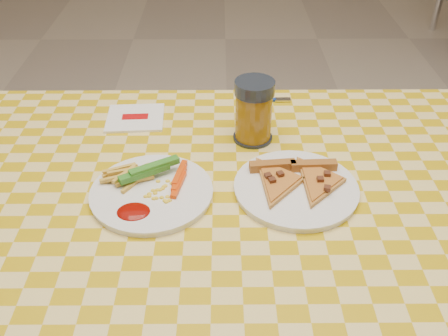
{
  "coord_description": "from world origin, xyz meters",
  "views": [
    {
      "loc": [
        -0.03,
        -0.78,
        1.4
      ],
      "look_at": [
        -0.03,
        0.05,
        0.78
      ],
      "focal_mm": 40.0,
      "sensor_mm": 36.0,
      "label": 1
    }
  ],
  "objects": [
    {
      "name": "plate_right",
      "position": [
        0.12,
        -0.0,
        0.76
      ],
      "size": [
        0.31,
        0.31,
        0.01
      ],
      "primitive_type": "cylinder",
      "rotation": [
        0.0,
        0.0,
        -0.3
      ],
      "color": "white",
      "rests_on": "table"
    },
    {
      "name": "drink_glass",
      "position": [
        0.04,
        0.2,
        0.83
      ],
      "size": [
        0.09,
        0.09,
        0.15
      ],
      "color": "black",
      "rests_on": "table"
    },
    {
      "name": "plate_left",
      "position": [
        -0.17,
        -0.01,
        0.76
      ],
      "size": [
        0.31,
        0.31,
        0.01
      ],
      "primitive_type": "cylinder",
      "rotation": [
        0.0,
        0.0,
        -0.33
      ],
      "color": "white",
      "rests_on": "table"
    },
    {
      "name": "pizza_slices",
      "position": [
        0.12,
        0.01,
        0.78
      ],
      "size": [
        0.21,
        0.2,
        0.02
      ],
      "color": "#C0723B",
      "rests_on": "plate_right"
    },
    {
      "name": "napkin",
      "position": [
        -0.25,
        0.29,
        0.76
      ],
      "size": [
        0.15,
        0.14,
        0.01
      ],
      "rotation": [
        0.0,
        0.0,
        0.05
      ],
      "color": "white",
      "rests_on": "table"
    },
    {
      "name": "fork",
      "position": [
        0.09,
        0.38,
        0.76
      ],
      "size": [
        0.13,
        0.02,
        0.01
      ],
      "rotation": [
        0.0,
        0.0,
        0.02
      ],
      "color": "navy",
      "rests_on": "table"
    },
    {
      "name": "table",
      "position": [
        0.0,
        0.0,
        0.68
      ],
      "size": [
        1.28,
        0.88,
        0.76
      ],
      "color": "silver",
      "rests_on": "ground"
    },
    {
      "name": "fries_veggies",
      "position": [
        -0.18,
        0.0,
        0.78
      ],
      "size": [
        0.19,
        0.18,
        0.04
      ],
      "color": "gold",
      "rests_on": "plate_left"
    }
  ]
}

